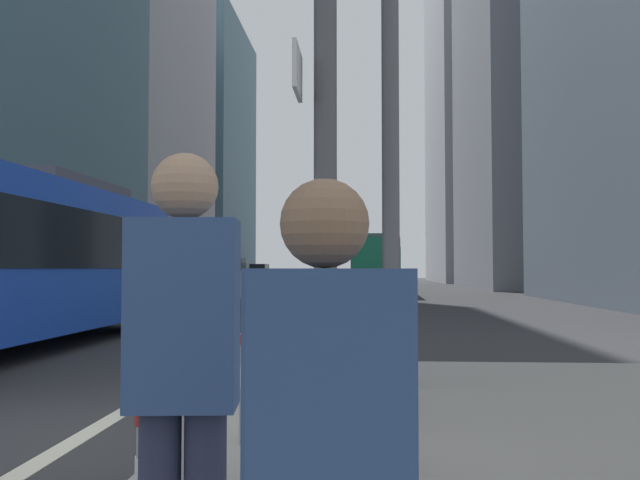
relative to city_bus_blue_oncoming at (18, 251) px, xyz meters
name	(u,v)px	position (x,y,z in m)	size (l,w,h in m)	color
ground_plane	(298,307)	(3.93, 13.85, -1.84)	(160.00, 160.00, 0.00)	#303033
lane_centre_line	(316,297)	(3.93, 23.85, -1.83)	(0.20, 80.00, 0.01)	beige
office_tower_left_far	(197,154)	(-12.07, 61.32, 12.51)	(10.22, 19.78, 28.69)	slate
office_tower_right_mid	(546,74)	(20.93, 41.25, 15.03)	(12.12, 18.68, 33.73)	gray
office_tower_right_far	(488,82)	(20.93, 65.25, 21.09)	(12.60, 21.22, 45.85)	#9E9EA3
city_bus_blue_oncoming	(18,251)	(0.00, 0.00, 0.00)	(2.77, 10.85, 3.40)	blue
city_bus_red_receding	(376,263)	(7.21, 27.26, 0.00)	(2.86, 10.79, 3.40)	#198456
car_oncoming_mid	(259,274)	(-3.46, 51.58, -0.85)	(2.21, 4.16, 1.94)	#232838
car_receding_near	(389,276)	(8.32, 36.77, -0.85)	(2.13, 4.26, 1.94)	#B2A899
car_receding_far	(386,275)	(8.28, 40.14, -0.85)	(2.16, 4.46, 1.94)	maroon
car_oncoming_far	(221,282)	(0.78, 14.36, -0.85)	(2.16, 4.52, 1.94)	silver
traffic_signal_gantry	(127,4)	(4.16, -5.84, 2.26)	(5.87, 0.65, 6.00)	#515156
bollard_right	(189,405)	(5.32, -7.82, -1.21)	(0.20, 0.20, 0.86)	#99999E
bollard_back	(250,383)	(5.57, -6.92, -1.21)	(0.20, 0.20, 0.86)	#99999E
pedestrian_railing	(392,338)	(6.73, -5.74, -0.98)	(0.06, 3.72, 0.98)	black
pedestrian_waiting	(183,373)	(5.81, -9.79, -0.69)	(0.40, 0.27, 1.78)	#2D334C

